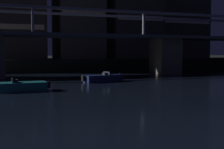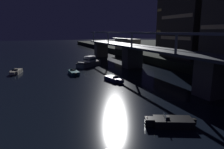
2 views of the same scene
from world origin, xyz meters
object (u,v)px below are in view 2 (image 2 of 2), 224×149
Objects in this scene: speedboat_mid_right at (74,73)px; river_bridge at (161,58)px; speedboat_near_center at (114,79)px; waterfront_pavilion at (127,44)px; speedboat_near_right at (171,122)px; speedboat_mid_center at (16,72)px; cabin_cruiser_near_left at (89,62)px; tower_west_tall at (196,6)px.

river_bridge is at bearing 58.08° from speedboat_mid_right.
speedboat_near_center is 11.10m from speedboat_mid_right.
waterfront_pavilion is 64.56m from speedboat_near_right.
speedboat_mid_right is at bearing 64.43° from speedboat_mid_center.
speedboat_near_center is at bearing 175.12° from speedboat_near_right.
speedboat_near_right is at bearing -21.70° from waterfront_pavilion.
cabin_cruiser_near_left is at bearing -152.97° from river_bridge.
tower_west_tall reaches higher than speedboat_mid_center.
tower_west_tall reaches higher than speedboat_near_right.
waterfront_pavilion is 41.99m from speedboat_mid_right.
waterfront_pavilion is (-40.98, 11.91, 0.24)m from river_bridge.
speedboat_near_right and speedboat_mid_right have the same top height.
waterfront_pavilion is 2.38× the size of speedboat_mid_right.
tower_west_tall reaches higher than speedboat_mid_right.
speedboat_near_right is at bearing 25.51° from speedboat_mid_center.
speedboat_mid_center is at bearing -119.29° from river_bridge.
river_bridge is 32.97m from speedboat_mid_center.
river_bridge is at bearing -16.21° from waterfront_pavilion.
cabin_cruiser_near_left is 1.68× the size of speedboat_near_right.
speedboat_mid_right is (0.59, -34.40, -15.99)m from tower_west_tall.
speedboat_near_right is at bearing -45.36° from tower_west_tall.
speedboat_near_center is 23.79m from speedboat_mid_center.
waterfront_pavilion is 30.80m from cabin_cruiser_near_left.
speedboat_mid_center is (-5.28, -46.66, -15.99)m from tower_west_tall.
waterfront_pavilion is at bearing -168.45° from tower_west_tall.
cabin_cruiser_near_left is 11.38m from speedboat_mid_right.
river_bridge reaches higher than speedboat_near_center.
waterfront_pavilion reaches higher than speedboat_near_right.
speedboat_mid_right is (9.45, -6.30, -0.64)m from cabin_cruiser_near_left.
waterfront_pavilion is at bearing 151.10° from speedboat_near_center.
speedboat_mid_center is at bearing -154.49° from speedboat_near_right.
cabin_cruiser_near_left is at bearing 177.17° from speedboat_near_right.
speedboat_near_right is 0.96× the size of speedboat_mid_center.
speedboat_near_right is 0.96× the size of speedboat_mid_right.
river_bridge is at bearing 27.03° from cabin_cruiser_near_left.
speedboat_near_center and speedboat_near_right have the same top height.
speedboat_mid_center is at bearing -115.57° from speedboat_mid_right.
river_bridge is at bearing 147.75° from speedboat_near_right.
tower_west_tall is 5.51× the size of speedboat_near_center.
speedboat_near_center is (40.11, -22.14, -4.02)m from waterfront_pavilion.
speedboat_near_center is (18.73, -0.22, -0.64)m from cabin_cruiser_near_left.
river_bridge reaches higher than speedboat_near_right.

